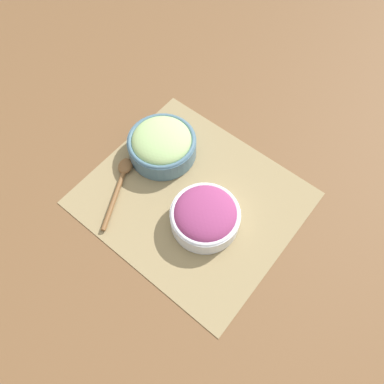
# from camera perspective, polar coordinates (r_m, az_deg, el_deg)

# --- Properties ---
(ground_plane) EXTENTS (3.00, 3.00, 0.00)m
(ground_plane) POSITION_cam_1_polar(r_m,az_deg,el_deg) (0.96, 0.00, -0.98)
(ground_plane) COLOR brown
(placemat) EXTENTS (0.51, 0.45, 0.00)m
(placemat) POSITION_cam_1_polar(r_m,az_deg,el_deg) (0.95, 0.00, -0.92)
(placemat) COLOR #937F56
(placemat) RESTS_ON ground_plane
(onion_bowl) EXTENTS (0.17, 0.17, 0.08)m
(onion_bowl) POSITION_cam_1_polar(r_m,az_deg,el_deg) (0.89, 2.01, -3.64)
(onion_bowl) COLOR silver
(onion_bowl) RESTS_ON placemat
(cucumber_bowl) EXTENTS (0.18, 0.18, 0.08)m
(cucumber_bowl) POSITION_cam_1_polar(r_m,az_deg,el_deg) (0.99, -4.60, 7.35)
(cucumber_bowl) COLOR slate
(cucumber_bowl) RESTS_ON placemat
(wooden_spoon) EXTENTS (0.12, 0.20, 0.02)m
(wooden_spoon) POSITION_cam_1_polar(r_m,az_deg,el_deg) (0.99, -10.77, 1.96)
(wooden_spoon) COLOR brown
(wooden_spoon) RESTS_ON placemat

